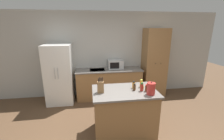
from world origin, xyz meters
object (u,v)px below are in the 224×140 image
object	(u,v)px
knife_block	(101,87)
spice_bottle_amber_oil	(147,88)
spice_bottle_pale_salt	(134,87)
spice_bottle_orange_cap	(142,87)
kettle	(151,89)
pantry_cabinet	(154,63)
spice_bottle_short_red	(143,87)
spice_bottle_tall_dark	(134,85)
refrigerator	(60,74)
spice_bottle_green_herb	(141,84)
microwave	(115,64)

from	to	relation	value
knife_block	spice_bottle_amber_oil	world-z (taller)	knife_block
spice_bottle_pale_salt	spice_bottle_orange_cap	distance (m)	0.14
kettle	pantry_cabinet	bearing A→B (deg)	64.96
pantry_cabinet	spice_bottle_amber_oil	bearing A→B (deg)	-117.27
spice_bottle_short_red	spice_bottle_orange_cap	size ratio (longest dim) A/B	0.48
pantry_cabinet	spice_bottle_tall_dark	bearing A→B (deg)	-124.90
pantry_cabinet	kettle	bearing A→B (deg)	-115.04
spice_bottle_tall_dark	pantry_cabinet	bearing A→B (deg)	55.10
spice_bottle_amber_oil	refrigerator	bearing A→B (deg)	138.16
spice_bottle_orange_cap	spice_bottle_pale_salt	bearing A→B (deg)	158.56
spice_bottle_amber_oil	spice_bottle_orange_cap	distance (m)	0.10
knife_block	spice_bottle_pale_salt	world-z (taller)	knife_block
spice_bottle_tall_dark	spice_bottle_green_herb	distance (m)	0.17
knife_block	spice_bottle_amber_oil	size ratio (longest dim) A/B	2.24
refrigerator	kettle	xyz separation A→B (m)	(1.96, -1.89, 0.22)
spice_bottle_orange_cap	kettle	size ratio (longest dim) A/B	0.68
spice_bottle_pale_salt	kettle	size ratio (longest dim) A/B	0.54
spice_bottle_pale_salt	refrigerator	bearing A→B (deg)	135.90
pantry_cabinet	spice_bottle_amber_oil	size ratio (longest dim) A/B	15.48
spice_bottle_pale_salt	spice_bottle_orange_cap	size ratio (longest dim) A/B	0.79
microwave	spice_bottle_orange_cap	xyz separation A→B (m)	(0.19, -1.88, -0.01)
pantry_cabinet	spice_bottle_short_red	distance (m)	2.00
spice_bottle_tall_dark	spice_bottle_amber_oil	xyz separation A→B (m)	(0.21, -0.18, -0.00)
pantry_cabinet	spice_bottle_orange_cap	bearing A→B (deg)	-119.86
refrigerator	spice_bottle_short_red	world-z (taller)	refrigerator
spice_bottle_tall_dark	spice_bottle_orange_cap	distance (m)	0.20
knife_block	spice_bottle_tall_dark	distance (m)	0.69
refrigerator	spice_bottle_amber_oil	xyz separation A→B (m)	(1.94, -1.74, 0.17)
spice_bottle_short_red	pantry_cabinet	bearing A→B (deg)	60.19
spice_bottle_amber_oil	spice_bottle_green_herb	size ratio (longest dim) A/B	0.87
microwave	spice_bottle_short_red	world-z (taller)	microwave
knife_block	spice_bottle_pale_salt	size ratio (longest dim) A/B	2.30
spice_bottle_amber_oil	spice_bottle_green_herb	xyz separation A→B (m)	(-0.04, 0.22, 0.01)
knife_block	spice_bottle_tall_dark	xyz separation A→B (m)	(0.68, 0.13, -0.05)
spice_bottle_tall_dark	spice_bottle_green_herb	size ratio (longest dim) A/B	0.92
microwave	spice_bottle_short_red	bearing A→B (deg)	-82.56
spice_bottle_green_herb	pantry_cabinet	bearing A→B (deg)	58.73
refrigerator	microwave	size ratio (longest dim) A/B	3.69
spice_bottle_tall_dark	kettle	bearing A→B (deg)	-56.41
knife_block	spice_bottle_amber_oil	xyz separation A→B (m)	(0.88, -0.06, -0.05)
microwave	spice_bottle_green_herb	distance (m)	1.70
knife_block	spice_bottle_short_red	xyz separation A→B (m)	(0.83, 0.04, -0.08)
microwave	spice_bottle_pale_salt	world-z (taller)	microwave
pantry_cabinet	spice_bottle_tall_dark	distance (m)	2.01
refrigerator	kettle	size ratio (longest dim) A/B	6.82
knife_block	spice_bottle_tall_dark	size ratio (longest dim) A/B	2.13
refrigerator	microwave	distance (m)	1.67
knife_block	microwave	bearing A→B (deg)	72.13
spice_bottle_tall_dark	spice_bottle_pale_salt	distance (m)	0.11
refrigerator	spice_bottle_short_red	size ratio (longest dim) A/B	20.80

